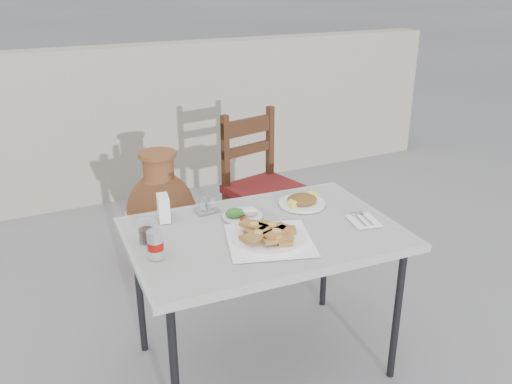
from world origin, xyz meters
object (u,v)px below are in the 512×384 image
salad_chopped_plate (302,201)px  pide_plate (270,233)px  cola_glass (146,232)px  condiment_caddy (206,206)px  soda_can (155,244)px  napkin_holder (163,208)px  chair (262,186)px  cafe_table (264,240)px  salad_rice_plate (242,214)px  terracotta_urn (162,215)px

salad_chopped_plate → pide_plate: bearing=-140.2°
salad_chopped_plate → cola_glass: size_ratio=2.37×
cola_glass → condiment_caddy: (0.33, 0.17, -0.02)m
condiment_caddy → soda_can: bearing=-136.3°
pide_plate → napkin_holder: napkin_holder is taller
napkin_holder → chair: 1.08m
cafe_table → salad_rice_plate: size_ratio=6.59×
cola_glass → condiment_caddy: 0.37m
chair → terracotta_urn: (-0.61, 0.15, -0.14)m
napkin_holder → terracotta_urn: bearing=85.6°
salad_chopped_plate → soda_can: 0.79m
salad_rice_plate → chair: (0.50, 0.77, -0.23)m
cafe_table → napkin_holder: 0.47m
soda_can → condiment_caddy: 0.47m
cola_glass → napkin_holder: 0.21m
condiment_caddy → terracotta_urn: size_ratio=0.14×
cafe_table → salad_chopped_plate: size_ratio=5.38×
salad_rice_plate → salad_chopped_plate: 0.32m
salad_rice_plate → terracotta_urn: (-0.11, 0.93, -0.36)m
chair → salad_rice_plate: bearing=-135.5°
soda_can → cola_glass: soda_can is taller
pide_plate → soda_can: bearing=171.5°
soda_can → terracotta_urn: 1.24m
soda_can → salad_rice_plate: bearing=22.4°
salad_rice_plate → soda_can: soda_can is taller
napkin_holder → chair: size_ratio=0.12×
cola_glass → napkin_holder: size_ratio=0.82×
salad_chopped_plate → terracotta_urn: (-0.42, 0.93, -0.37)m
salad_chopped_plate → soda_can: size_ratio=1.96×
cafe_table → chair: size_ratio=1.27×
soda_can → cola_glass: 0.15m
pide_plate → condiment_caddy: 0.41m
pide_plate → cola_glass: (-0.45, 0.22, 0.01)m
pide_plate → chair: chair is taller
salad_chopped_plate → chair: 0.83m
cola_glass → condiment_caddy: cola_glass is taller
salad_chopped_plate → soda_can: soda_can is taller
condiment_caddy → napkin_holder: bearing=-179.0°
salad_chopped_plate → napkin_holder: size_ratio=1.94×
pide_plate → napkin_holder: size_ratio=3.78×
salad_rice_plate → chair: chair is taller
napkin_holder → condiment_caddy: napkin_holder is taller
pide_plate → terracotta_urn: 1.25m
cafe_table → cola_glass: (-0.48, 0.12, 0.09)m
salad_rice_plate → condiment_caddy: condiment_caddy is taller
condiment_caddy → salad_chopped_plate: bearing=-17.0°
salad_chopped_plate → napkin_holder: napkin_holder is taller
salad_chopped_plate → cola_glass: 0.77m
cafe_table → pide_plate: pide_plate is taller
condiment_caddy → salad_rice_plate: bearing=-48.8°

